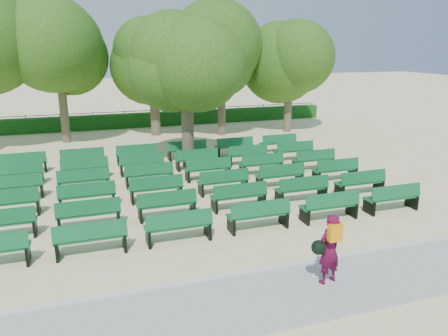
# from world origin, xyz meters

# --- Properties ---
(ground) EXTENTS (120.00, 120.00, 0.00)m
(ground) POSITION_xyz_m (0.00, 0.00, 0.00)
(ground) COLOR beige
(paving) EXTENTS (30.00, 2.20, 0.06)m
(paving) POSITION_xyz_m (0.00, -7.40, 0.03)
(paving) COLOR #ABAAA6
(paving) RESTS_ON ground
(curb) EXTENTS (30.00, 0.12, 0.10)m
(curb) POSITION_xyz_m (0.00, -6.25, 0.05)
(curb) COLOR silver
(curb) RESTS_ON ground
(hedge) EXTENTS (26.00, 0.70, 0.90)m
(hedge) POSITION_xyz_m (0.00, 14.00, 0.45)
(hedge) COLOR #155317
(hedge) RESTS_ON ground
(fence) EXTENTS (26.00, 0.10, 1.02)m
(fence) POSITION_xyz_m (0.00, 14.40, 0.00)
(fence) COLOR black
(fence) RESTS_ON ground
(tree_line) EXTENTS (21.80, 6.80, 7.04)m
(tree_line) POSITION_xyz_m (0.00, 10.00, 0.00)
(tree_line) COLOR #315F19
(tree_line) RESTS_ON ground
(bench_array) EXTENTS (1.87, 0.67, 1.16)m
(bench_array) POSITION_xyz_m (-0.36, 0.39, 0.10)
(bench_array) COLOR #105C2D
(bench_array) RESTS_ON ground
(tree_among) EXTENTS (4.29, 4.29, 6.08)m
(tree_among) POSITION_xyz_m (0.57, 3.47, 4.11)
(tree_among) COLOR brown
(tree_among) RESTS_ON ground
(person) EXTENTS (0.80, 0.52, 1.63)m
(person) POSITION_xyz_m (1.07, -7.26, 0.90)
(person) COLOR #4F0B2A
(person) RESTS_ON ground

